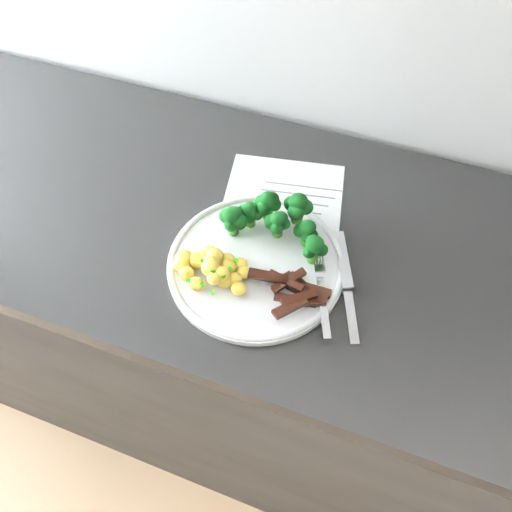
{
  "coord_description": "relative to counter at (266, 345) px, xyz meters",
  "views": [
    {
      "loc": [
        0.08,
        1.12,
        1.65
      ],
      "look_at": [
        -0.09,
        1.59,
        0.95
      ],
      "focal_mm": 35.36,
      "sensor_mm": 36.0,
      "label": 1
    }
  ],
  "objects": [
    {
      "name": "counter",
      "position": [
        0.0,
        0.0,
        0.0
      ],
      "size": [
        2.45,
        0.61,
        0.92
      ],
      "color": "black",
      "rests_on": "ground"
    },
    {
      "name": "recipe_paper",
      "position": [
        0.01,
        0.04,
        0.46
      ],
      "size": [
        0.28,
        0.36,
        0.0
      ],
      "color": "white",
      "rests_on": "counter"
    },
    {
      "name": "plate",
      "position": [
        0.0,
        -0.08,
        0.47
      ],
      "size": [
        0.31,
        0.31,
        0.02
      ],
      "color": "white",
      "rests_on": "counter"
    },
    {
      "name": "broccoli",
      "position": [
        0.01,
        -0.0,
        0.51
      ],
      "size": [
        0.2,
        0.12,
        0.08
      ],
      "color": "#245D16",
      "rests_on": "plate"
    },
    {
      "name": "potatoes",
      "position": [
        -0.06,
        -0.12,
        0.49
      ],
      "size": [
        0.14,
        0.1,
        0.05
      ],
      "color": "#FFD052",
      "rests_on": "plate"
    },
    {
      "name": "beef_strips",
      "position": [
        0.09,
        -0.11,
        0.48
      ],
      "size": [
        0.14,
        0.11,
        0.03
      ],
      "color": "black",
      "rests_on": "plate"
    },
    {
      "name": "fork",
      "position": [
        0.13,
        -0.1,
        0.48
      ],
      "size": [
        0.08,
        0.18,
        0.02
      ],
      "color": "silver",
      "rests_on": "plate"
    },
    {
      "name": "knife",
      "position": [
        0.17,
        -0.09,
        0.47
      ],
      "size": [
        0.1,
        0.21,
        0.02
      ],
      "color": "silver",
      "rests_on": "plate"
    }
  ]
}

